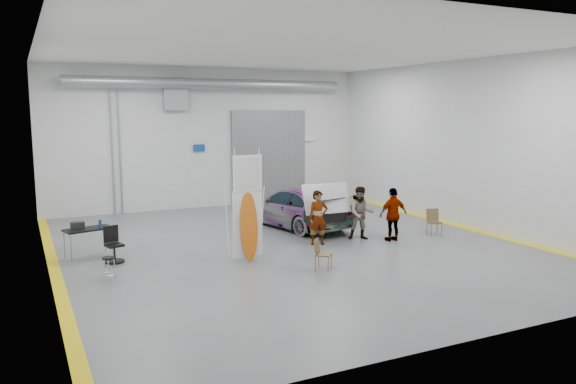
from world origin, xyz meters
name	(u,v)px	position (x,y,z in m)	size (l,w,h in m)	color
ground	(291,246)	(0.00, 0.00, 0.00)	(16.00, 16.00, 0.00)	#5C5F63
room_shell	(268,114)	(0.24, 2.22, 4.08)	(14.02, 16.18, 6.01)	silver
sedan_car	(295,207)	(1.43, 2.55, 0.71)	(2.00, 4.92, 1.43)	silver
person_a	(318,218)	(0.87, -0.21, 0.87)	(0.63, 0.41, 1.73)	#946A51
person_b	(361,213)	(2.47, -0.21, 0.88)	(0.86, 0.66, 1.76)	slate
person_c	(393,214)	(3.29, -0.84, 0.87)	(1.01, 0.42, 1.75)	olive
surfboard_display	(248,216)	(-1.85, -1.04, 1.29)	(0.90, 0.27, 3.18)	white
folding_chair_near	(323,260)	(-0.40, -2.78, 0.26)	(0.55, 0.63, 0.84)	brown
folding_chair_far	(434,228)	(5.00, -0.83, 0.28)	(0.53, 0.56, 0.90)	brown
shop_stool	(109,270)	(-5.69, -1.36, 0.31)	(0.32, 0.32, 0.63)	black
work_table	(85,229)	(-5.92, 1.43, 0.83)	(1.44, 0.97, 1.08)	gray
office_chair	(114,247)	(-5.28, 0.48, 0.44)	(0.53, 0.55, 1.00)	black
trunk_lid	(325,196)	(1.43, 0.34, 1.45)	(1.66, 1.01, 0.04)	silver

